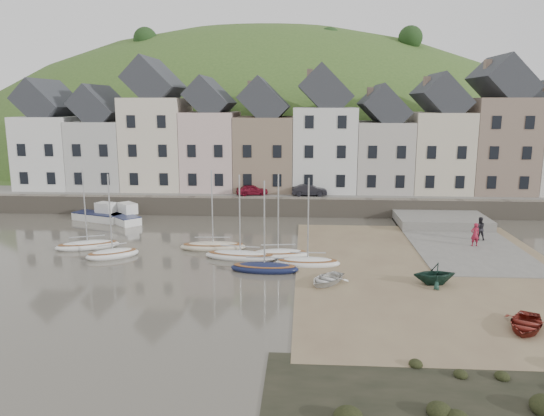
# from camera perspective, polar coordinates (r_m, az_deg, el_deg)

# --- Properties ---
(ground) EXTENTS (160.00, 160.00, 0.00)m
(ground) POSITION_cam_1_polar(r_m,az_deg,el_deg) (35.43, -0.62, -6.69)
(ground) COLOR #49453A
(ground) RESTS_ON ground
(quay_land) EXTENTS (90.00, 30.00, 1.50)m
(quay_land) POSITION_cam_1_polar(r_m,az_deg,el_deg) (66.43, 1.42, 2.54)
(quay_land) COLOR #385421
(quay_land) RESTS_ON ground
(quay_street) EXTENTS (70.00, 7.00, 0.10)m
(quay_street) POSITION_cam_1_polar(r_m,az_deg,el_deg) (54.96, 0.96, 1.51)
(quay_street) COLOR slate
(quay_street) RESTS_ON quay_land
(seawall) EXTENTS (70.00, 1.20, 1.80)m
(seawall) POSITION_cam_1_polar(r_m,az_deg,el_deg) (51.65, 0.77, 0.13)
(seawall) COLOR slate
(seawall) RESTS_ON ground
(beach) EXTENTS (18.00, 26.00, 0.06)m
(beach) POSITION_cam_1_polar(r_m,az_deg,el_deg) (36.34, 17.08, -6.70)
(beach) COLOR brown
(beach) RESTS_ON ground
(slipway) EXTENTS (8.00, 18.00, 0.12)m
(slipway) POSITION_cam_1_polar(r_m,az_deg,el_deg) (44.78, 19.74, -3.42)
(slipway) COLOR slate
(slipway) RESTS_ON ground
(hillside) EXTENTS (134.40, 84.00, 84.00)m
(hillside) POSITION_cam_1_polar(r_m,az_deg,el_deg) (98.26, -0.92, -5.74)
(hillside) COLOR #385421
(hillside) RESTS_ON ground
(townhouse_terrace) EXTENTS (61.05, 8.00, 13.93)m
(townhouse_terrace) POSITION_cam_1_polar(r_m,az_deg,el_deg) (57.70, 2.90, 7.75)
(townhouse_terrace) COLOR white
(townhouse_terrace) RESTS_ON quay_land
(sailboat_0) EXTENTS (4.97, 3.14, 6.32)m
(sailboat_0) POSITION_cam_1_polar(r_m,az_deg,el_deg) (42.69, -19.48, -3.83)
(sailboat_0) COLOR white
(sailboat_0) RESTS_ON ground
(sailboat_1) EXTENTS (4.01, 3.19, 6.32)m
(sailboat_1) POSITION_cam_1_polar(r_m,az_deg,el_deg) (39.73, -17.00, -4.79)
(sailboat_1) COLOR white
(sailboat_1) RESTS_ON ground
(sailboat_2) EXTENTS (5.12, 1.83, 6.32)m
(sailboat_2) POSITION_cam_1_polar(r_m,az_deg,el_deg) (40.26, -6.45, -4.14)
(sailboat_2) COLOR beige
(sailboat_2) RESTS_ON ground
(sailboat_3) EXTENTS (4.64, 2.04, 6.32)m
(sailboat_3) POSITION_cam_1_polar(r_m,az_deg,el_deg) (37.98, 0.68, -5.02)
(sailboat_3) COLOR white
(sailboat_3) RESTS_ON ground
(sailboat_4) EXTENTS (5.37, 2.20, 6.32)m
(sailboat_4) POSITION_cam_1_polar(r_m,az_deg,el_deg) (37.65, -3.49, -5.20)
(sailboat_4) COLOR white
(sailboat_4) RESTS_ON ground
(sailboat_5) EXTENTS (4.64, 1.72, 6.32)m
(sailboat_5) POSITION_cam_1_polar(r_m,az_deg,el_deg) (34.92, -0.82, -6.51)
(sailboat_5) COLOR #12193A
(sailboat_5) RESTS_ON ground
(sailboat_6) EXTENTS (4.48, 1.54, 6.32)m
(sailboat_6) POSITION_cam_1_polar(r_m,az_deg,el_deg) (36.13, 3.91, -5.92)
(sailboat_6) COLOR white
(sailboat_6) RESTS_ON ground
(motorboat_0) EXTENTS (5.27, 3.37, 1.70)m
(motorboat_0) POSITION_cam_1_polar(r_m,az_deg,el_deg) (52.25, -18.26, -0.67)
(motorboat_0) COLOR white
(motorboat_0) RESTS_ON ground
(motorboat_2) EXTENTS (4.96, 4.95, 1.70)m
(motorboat_2) POSITION_cam_1_polar(r_m,az_deg,el_deg) (51.18, -16.05, -0.79)
(motorboat_2) COLOR white
(motorboat_2) RESTS_ON ground
(rowboat_white) EXTENTS (3.34, 3.54, 0.60)m
(rowboat_white) POSITION_cam_1_polar(r_m,az_deg,el_deg) (32.62, 5.97, -7.71)
(rowboat_white) COLOR silver
(rowboat_white) RESTS_ON beach
(rowboat_green) EXTENTS (2.93, 2.63, 1.38)m
(rowboat_green) POSITION_cam_1_polar(r_m,az_deg,el_deg) (33.72, 17.29, -6.84)
(rowboat_green) COLOR #163228
(rowboat_green) RESTS_ON beach
(rowboat_red) EXTENTS (3.41, 3.76, 0.64)m
(rowboat_red) POSITION_cam_1_polar(r_m,az_deg,el_deg) (29.04, 25.95, -11.28)
(rowboat_red) COLOR maroon
(rowboat_red) RESTS_ON beach
(person_red) EXTENTS (0.71, 0.51, 1.82)m
(person_red) POSITION_cam_1_polar(r_m,az_deg,el_deg) (43.28, 21.27, -2.71)
(person_red) COLOR maroon
(person_red) RESTS_ON slipway
(person_dark) EXTENTS (0.92, 0.73, 1.88)m
(person_dark) POSITION_cam_1_polar(r_m,az_deg,el_deg) (45.32, 21.70, -2.09)
(person_dark) COLOR black
(person_dark) RESTS_ON slipway
(car_left) EXTENTS (3.49, 2.06, 1.11)m
(car_left) POSITION_cam_1_polar(r_m,az_deg,el_deg) (54.09, -2.18, 1.99)
(car_left) COLOR maroon
(car_left) RESTS_ON quay_street
(car_right) EXTENTS (3.63, 1.37, 1.18)m
(car_right) POSITION_cam_1_polar(r_m,az_deg,el_deg) (53.81, 4.11, 1.96)
(car_right) COLOR black
(car_right) RESTS_ON quay_street
(shore_rocks) EXTENTS (14.00, 6.00, 0.78)m
(shore_rocks) POSITION_cam_1_polar(r_m,az_deg,el_deg) (22.40, 21.05, -18.51)
(shore_rocks) COLOR black
(shore_rocks) RESTS_ON ground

